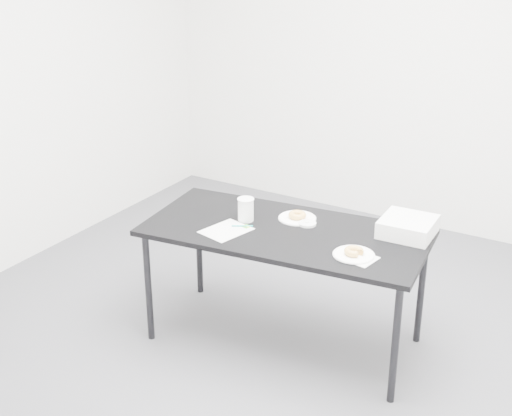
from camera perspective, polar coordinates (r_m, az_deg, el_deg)
The scene contains 15 objects.
floor at distance 4.25m, azimuth 1.25°, elevation -10.15°, with size 4.00×4.00×0.00m, color #4D4D52.
wall_back at distance 5.49m, azimuth 11.96°, elevation 12.21°, with size 4.00×0.02×2.70m, color white.
wall_left at distance 4.96m, azimuth -19.48°, elevation 10.33°, with size 0.02×4.00×2.70m, color white.
table at distance 3.91m, azimuth 2.36°, elevation -2.47°, with size 1.61×0.89×0.70m.
scorecard at distance 3.87m, azimuth -2.41°, elevation -1.80°, with size 0.20×0.25×0.00m, color white.
logo_patch at distance 3.92m, azimuth -0.78°, elevation -1.47°, with size 0.04×0.04×0.00m, color green.
pen at distance 3.91m, azimuth -1.11°, elevation -1.44°, with size 0.01×0.01×0.12m, color #0D9593.
napkin at distance 3.60m, azimuth 8.34°, elevation -4.02°, with size 0.15×0.15×0.00m, color white.
plate_near at distance 3.63m, azimuth 7.82°, elevation -3.72°, with size 0.21×0.21×0.01m, color white.
donut_near at distance 3.62m, azimuth 7.84°, elevation -3.45°, with size 0.10×0.10×0.03m, color gold.
plate_far at distance 4.02m, azimuth 3.32°, elevation -0.82°, with size 0.21×0.21×0.01m, color white.
donut_far at distance 4.02m, azimuth 3.33°, elevation -0.57°, with size 0.10×0.10×0.03m, color gold.
coffee_cup at distance 3.97m, azimuth -0.82°, elevation -0.12°, with size 0.09×0.09×0.13m, color white.
cup_lid at distance 3.95m, azimuth 4.12°, elevation -1.25°, with size 0.10×0.10×0.01m, color silver.
bakery_box at distance 3.89m, azimuth 12.05°, elevation -1.47°, with size 0.27×0.27×0.09m, color white.
Camera 1 is at (1.74, -3.12, 2.31)m, focal length 50.00 mm.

